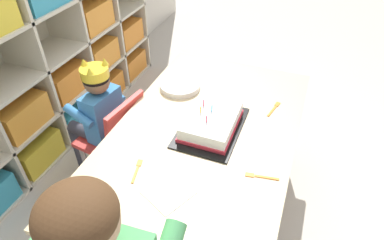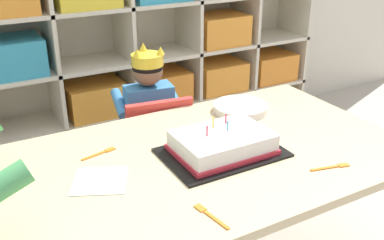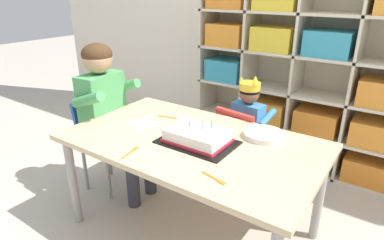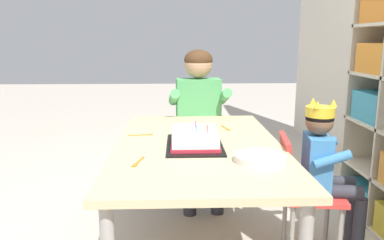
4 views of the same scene
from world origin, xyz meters
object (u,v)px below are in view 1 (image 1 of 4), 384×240
Objects in this scene: fork_near_cake_tray at (259,176)px; paper_plate_stack at (180,85)px; child_with_crown at (97,111)px; fork_at_table_front_edge at (274,108)px; birthday_cake_on_tray at (211,122)px; activity_table at (203,143)px; classroom_chair_blue at (116,136)px; fork_by_napkin at (137,169)px.

paper_plate_stack is at bearing 129.73° from fork_near_cake_tray.
child_with_crown reaches higher than paper_plate_stack.
child_with_crown is 6.12× the size of fork_at_table_front_edge.
fork_at_table_front_edge is at bearing -44.11° from birthday_cake_on_tray.
child_with_crown reaches higher than fork_at_table_front_edge.
paper_plate_stack is at bearing 45.77° from birthday_cake_on_tray.
paper_plate_stack is (0.31, 0.25, 0.08)m from activity_table.
activity_table is 3.46× the size of birthday_cake_on_tray.
classroom_chair_blue is 2.90× the size of paper_plate_stack.
activity_table is 10.28× the size of fork_near_cake_tray.
classroom_chair_blue is 5.06× the size of fork_by_napkin.
fork_by_napkin is (-0.35, -0.35, 0.23)m from classroom_chair_blue.
fork_by_napkin is (-0.14, 0.47, 0.00)m from fork_near_cake_tray.
activity_table is 1.66× the size of child_with_crown.
child_with_crown is 2.09× the size of birthday_cake_on_tray.
fork_at_table_front_edge is at bearing 116.34° from classroom_chair_blue.
classroom_chair_blue is 0.88m from fork_near_cake_tray.
classroom_chair_blue is at bearing -148.24° from fork_by_napkin.
classroom_chair_blue reaches higher than fork_at_table_front_edge.
child_with_crown is 0.94m from fork_at_table_front_edge.
classroom_chair_blue is 4.76× the size of fork_near_cake_tray.
paper_plate_stack reaches higher than fork_by_napkin.
fork_near_cake_tray is at bearing 84.61° from child_with_crown.
child_with_crown reaches higher than fork_near_cake_tray.
child_with_crown is 0.59m from fork_by_napkin.
birthday_cake_on_tray is 0.41m from fork_by_napkin.
child_with_crown is at bearing -89.22° from classroom_chair_blue.
fork_at_table_front_edge is (0.31, -0.27, 0.06)m from activity_table.
child_with_crown is 3.77× the size of paper_plate_stack.
paper_plate_stack is 0.52m from fork_at_table_front_edge.
classroom_chair_blue is 0.55m from fork_by_napkin.
activity_table is 0.11m from birthday_cake_on_tray.
birthday_cake_on_tray is 3.16× the size of fork_by_napkin.
classroom_chair_blue is at bearing 156.60° from fork_near_cake_tray.
child_with_crown is 0.66m from birthday_cake_on_tray.
fork_near_cake_tray is 1.06× the size of fork_by_napkin.
birthday_cake_on_tray is at bearing 98.62° from classroom_chair_blue.
birthday_cake_on_tray reaches higher than fork_at_table_front_edge.
birthday_cake_on_tray is 2.93× the size of fork_at_table_front_edge.
fork_by_napkin is at bearing -23.26° from fork_at_table_front_edge.
classroom_chair_blue reaches higher than fork_by_napkin.
fork_by_napkin is at bearing 149.92° from activity_table.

